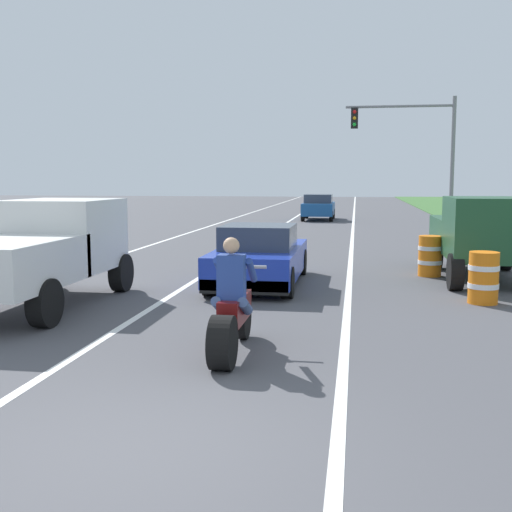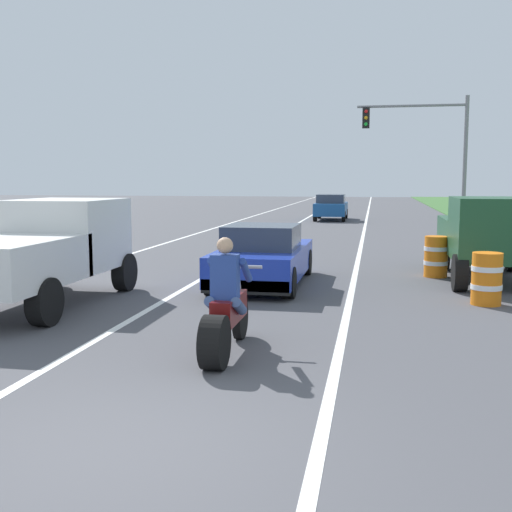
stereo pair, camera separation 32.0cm
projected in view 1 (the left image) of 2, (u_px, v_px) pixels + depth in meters
name	position (u px, v px, depth m)	size (l,w,h in m)	color
ground_plane	(128.00, 455.00, 5.48)	(160.00, 160.00, 0.00)	#4C4C51
lane_stripe_left_solid	(176.00, 237.00, 25.92)	(0.14, 120.00, 0.01)	white
lane_stripe_right_solid	(352.00, 240.00, 24.80)	(0.14, 120.00, 0.01)	white
lane_stripe_centre_dashed	(262.00, 238.00, 25.36)	(0.14, 120.00, 0.01)	white
motorcycle_with_rider	(232.00, 313.00, 8.45)	(0.70, 2.21, 1.62)	black
sports_car_blue	(260.00, 257.00, 14.23)	(1.84, 4.30, 1.37)	#1E38B2
pickup_truck_left_lane_white	(42.00, 248.00, 11.78)	(2.02, 4.80, 1.98)	silver
pickup_truck_right_shoulder_dark_green	(483.00, 233.00, 15.01)	(2.02, 4.80, 1.98)	#1E4C2D
traffic_light_mast_near	(418.00, 142.00, 28.08)	(4.83, 0.34, 6.00)	gray
construction_barrel_nearest	(483.00, 278.00, 12.09)	(0.58, 0.58, 1.00)	orange
construction_barrel_mid	(430.00, 256.00, 15.51)	(0.58, 0.58, 1.00)	orange
distant_car_far_ahead	(319.00, 207.00, 36.72)	(1.80, 4.00, 1.50)	#194C8C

